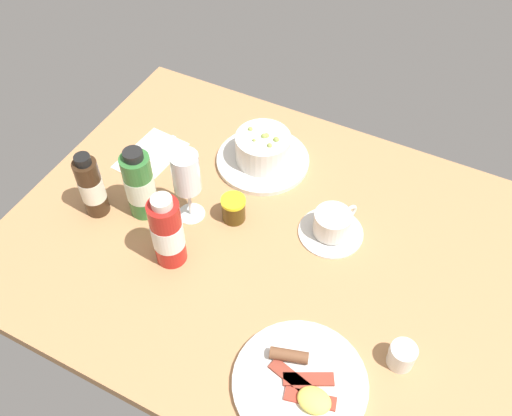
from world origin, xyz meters
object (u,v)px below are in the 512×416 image
Objects in this scene: wine_glass at (186,176)px; jam_jar at (234,209)px; sauce_bottle_green at (140,185)px; sauce_bottle_red at (167,232)px; porridge_bowl at (263,151)px; coffee_cup at (332,225)px; creamer_jug at (402,355)px; cutlery_setting at (149,156)px; sauce_bottle_brown at (91,187)px; breakfast_plate at (301,383)px.

wine_glass reaches higher than jam_jar.
sauce_bottle_red is at bearing 146.28° from sauce_bottle_green.
sauce_bottle_green is at bearing 56.71° from porridge_bowl.
porridge_bowl is 18.63cm from jam_jar.
sauce_bottle_red reaches higher than porridge_bowl.
wine_glass is at bearing 17.18° from coffee_cup.
sauce_bottle_red is at bearing 82.54° from porridge_bowl.
wine_glass reaches higher than creamer_jug.
sauce_bottle_green is at bearing 121.03° from cutlery_setting.
wine_glass is (29.78, 9.21, 9.67)cm from coffee_cup.
jam_jar is 0.36× the size of sauce_bottle_brown.
sauce_bottle_green reaches higher than cutlery_setting.
sauce_bottle_green is (9.84, 3.63, -4.11)cm from wine_glass.
sauce_bottle_green is 52.91cm from breakfast_plate.
wine_glass is 11.26cm from sauce_bottle_green.
wine_glass is 1.00× the size of sauce_bottle_green.
breakfast_plate is at bearing 103.32° from coffee_cup.
wine_glass reaches higher than coffee_cup.
wine_glass is 12.73cm from sauce_bottle_red.
cutlery_setting is 32.05cm from sauce_bottle_red.
sauce_bottle_red is (27.29, 21.06, 5.74)cm from coffee_cup.
jam_jar reaches higher than breakfast_plate.
coffee_cup is 52.28cm from sauce_bottle_brown.
breakfast_plate is at bearing 146.41° from wine_glass.
creamer_jug is at bearing 135.35° from coffee_cup.
porridge_bowl is 1.27× the size of cutlery_setting.
creamer_jug is at bearing 142.47° from porridge_bowl.
sauce_bottle_red is (-21.70, 3.48, 0.88)cm from sauce_bottle_brown.
jam_jar is 0.33× the size of sauce_bottle_red.
jam_jar is (43.13, -16.24, 0.47)cm from creamer_jug.
sauce_bottle_red is (-21.05, 22.73, 8.21)cm from cutlery_setting.
sauce_bottle_brown is (71.34, -4.49, 5.01)cm from creamer_jug.
jam_jar is 40.70cm from breakfast_plate.
sauce_bottle_green is (16.74, 25.49, 4.53)cm from porridge_bowl.
wine_glass is at bearing -159.77° from sauce_bottle_green.
cutlery_setting is 0.97× the size of wine_glass.
sauce_bottle_brown is at bearing 88.05° from cutlery_setting.
jam_jar is (-2.09, 18.49, -0.72)cm from porridge_bowl.
cutlery_setting is 0.73× the size of breakfast_plate.
sauce_bottle_red is at bearing 66.87° from jam_jar.
creamer_jug is at bearing 166.13° from wine_glass.
porridge_bowl is 1.58× the size of coffee_cup.
cutlery_setting is 18.74cm from sauce_bottle_green.
sauce_bottle_brown is 0.91× the size of sauce_bottle_red.
coffee_cup reaches higher than cutlery_setting.
coffee_cup is at bearing -160.26° from sauce_bottle_brown.
coffee_cup is at bearing 151.04° from porridge_bowl.
cutlery_setting is 74.60cm from creamer_jug.
cutlery_setting is at bearing -58.97° from sauce_bottle_green.
jam_jar is 30.89cm from sauce_bottle_brown.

